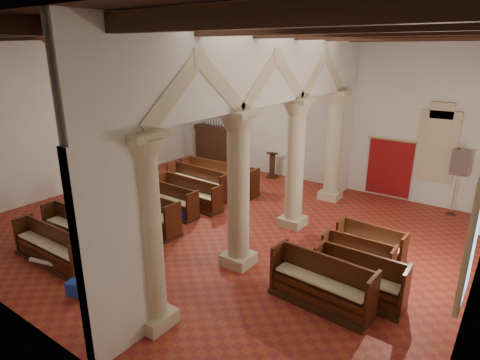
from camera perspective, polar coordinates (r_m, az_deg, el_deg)
name	(u,v)px	position (r m, az deg, el deg)	size (l,w,h in m)	color
floor	(220,228)	(12.93, -2.85, -6.78)	(14.00, 14.00, 0.00)	maroon
ceiling	(217,28)	(11.74, -3.34, 20.83)	(14.00, 14.00, 0.00)	#341D11
wall_back	(309,111)	(17.02, 9.74, 9.64)	(14.00, 0.02, 6.00)	silver
wall_front	(13,191)	(8.33, -29.61, -1.39)	(14.00, 0.02, 6.00)	silver
wall_left	(79,114)	(17.17, -21.94, 8.67)	(0.02, 12.00, 6.00)	silver
ceiling_beams	(217,35)	(11.73, -3.32, 19.95)	(13.80, 11.80, 0.30)	black
arcade	(271,123)	(10.86, 4.42, 8.11)	(0.90, 11.90, 6.00)	#C0AD8E
window_right_a	(474,241)	(8.34, 30.37, -7.44)	(0.03, 1.00, 2.20)	#34755C
window_back	(437,146)	(15.67, 26.22, 4.32)	(1.00, 0.03, 2.20)	#34755C
pipe_organ	(217,138)	(19.27, -3.34, 5.92)	(2.10, 0.85, 4.40)	black
lectern	(272,166)	(17.74, 4.59, 1.93)	(0.59, 0.63, 1.22)	#3B2713
dossal_curtain	(389,168)	(16.14, 20.47, 1.61)	(1.80, 0.07, 2.17)	maroon
processional_banner	(454,192)	(15.45, 28.20, -1.55)	(0.56, 0.72, 2.46)	black
hymnal_box_a	(75,288)	(10.17, -22.39, -14.00)	(0.33, 0.27, 0.33)	navy
hymnal_box_b	(145,226)	(12.73, -13.36, -6.39)	(0.33, 0.27, 0.33)	navy
hymnal_box_c	(184,213)	(13.45, -8.00, -4.74)	(0.31, 0.25, 0.31)	navy
tube_heater_a	(48,263)	(11.73, -25.70, -10.61)	(0.11, 0.11, 1.15)	white
tube_heater_b	(102,255)	(11.60, -19.09, -10.06)	(0.09, 0.09, 0.87)	silver
nave_pew_0	(52,251)	(11.90, -25.21, -9.18)	(2.72, 0.68, 1.00)	black
nave_pew_1	(82,235)	(12.47, -21.58, -7.30)	(2.88, 0.82, 1.08)	black
nave_pew_2	(102,225)	(13.02, -18.98, -6.09)	(2.97, 0.70, 0.98)	black
nave_pew_3	(137,214)	(13.37, -14.47, -4.76)	(3.51, 0.92, 1.14)	black
nave_pew_4	(165,203)	(14.24, -10.65, -3.22)	(2.75, 0.74, 1.01)	black
nave_pew_5	(189,197)	(14.67, -7.23, -2.40)	(2.77, 0.78, 1.01)	black
nave_pew_6	(198,186)	(15.71, -6.02, -0.84)	(2.97, 0.92, 1.08)	black
nave_pew_7	(219,181)	(16.16, -3.02, -0.16)	(3.46, 0.86, 1.14)	black
aisle_pew_0	(321,289)	(9.36, 11.42, -15.01)	(2.37, 0.91, 1.15)	black
aisle_pew_1	(358,284)	(9.75, 16.50, -14.05)	(2.05, 0.74, 1.11)	black
aisle_pew_2	(357,263)	(10.70, 16.25, -11.24)	(1.77, 0.67, 0.97)	black
aisle_pew_3	(370,249)	(11.43, 17.96, -9.38)	(1.81, 0.75, 1.00)	black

